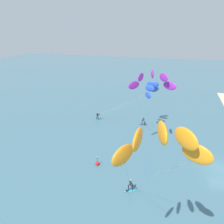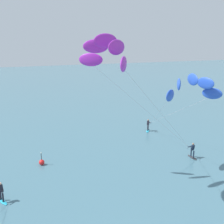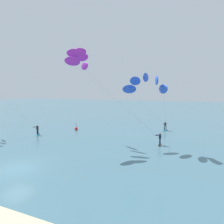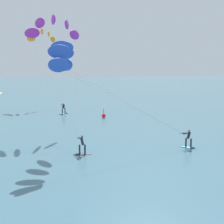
{
  "view_description": "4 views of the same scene",
  "coord_description": "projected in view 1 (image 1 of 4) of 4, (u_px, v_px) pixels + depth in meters",
  "views": [
    {
      "loc": [
        -27.83,
        6.91,
        17.78
      ],
      "look_at": [
        6.52,
        17.49,
        3.9
      ],
      "focal_mm": 34.54,
      "sensor_mm": 36.0,
      "label": 1
    },
    {
      "loc": [
        -6.36,
        -10.1,
        12.51
      ],
      "look_at": [
        3.72,
        17.01,
        4.67
      ],
      "focal_mm": 44.09,
      "sensor_mm": 36.0,
      "label": 2
    },
    {
      "loc": [
        14.39,
        -12.0,
        7.14
      ],
      "look_at": [
        2.86,
        16.43,
        3.62
      ],
      "focal_mm": 29.9,
      "sensor_mm": 36.0,
      "label": 3
    },
    {
      "loc": [
        33.1,
        11.38,
        7.47
      ],
      "look_at": [
        6.74,
        15.74,
        2.71
      ],
      "focal_mm": 43.9,
      "sensor_mm": 36.0,
      "label": 4
    }
  ],
  "objects": [
    {
      "name": "kitesurfer_mid_water",
      "position": [
        149.0,
        89.0,
        38.21
      ],
      "size": [
        5.87,
        12.77,
        9.31
      ],
      "color": "#23ADD1",
      "rests_on": "ground"
    },
    {
      "name": "ground_plane",
      "position": [
        220.0,
        169.0,
        29.32
      ],
      "size": [
        240.0,
        240.0,
        0.0
      ],
      "primitive_type": "plane",
      "color": "#426B7A"
    },
    {
      "name": "marker_buoy",
      "position": [
        97.0,
        163.0,
        30.02
      ],
      "size": [
        0.56,
        0.56,
        1.38
      ],
      "color": "red",
      "rests_on": "ground"
    },
    {
      "name": "kitesurfer_nearshore",
      "position": [
        152.0,
        82.0,
        29.03
      ],
      "size": [
        12.29,
        6.41,
        12.82
      ],
      "color": "#333338",
      "rests_on": "ground"
    },
    {
      "name": "kitesurfer_far_out",
      "position": [
        158.0,
        148.0,
        11.45
      ],
      "size": [
        12.1,
        6.87,
        13.56
      ],
      "color": "#23ADD1",
      "rests_on": "ground"
    }
  ]
}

